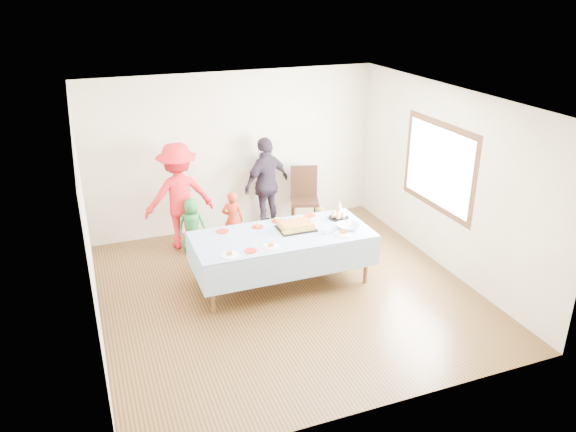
{
  "coord_description": "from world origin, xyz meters",
  "views": [
    {
      "loc": [
        -2.43,
        -6.41,
        4.05
      ],
      "look_at": [
        0.13,
        0.3,
        1.02
      ],
      "focal_mm": 35.0,
      "sensor_mm": 36.0,
      "label": 1
    }
  ],
  "objects_px": {
    "party_table": "(282,237)",
    "dining_chair": "(304,194)",
    "adult_left": "(179,196)",
    "birthday_cake": "(296,226)"
  },
  "relations": [
    {
      "from": "birthday_cake",
      "to": "adult_left",
      "type": "height_order",
      "value": "adult_left"
    },
    {
      "from": "party_table",
      "to": "adult_left",
      "type": "relative_size",
      "value": 1.44
    },
    {
      "from": "party_table",
      "to": "dining_chair",
      "type": "height_order",
      "value": "dining_chair"
    },
    {
      "from": "dining_chair",
      "to": "adult_left",
      "type": "relative_size",
      "value": 0.62
    },
    {
      "from": "party_table",
      "to": "birthday_cake",
      "type": "relative_size",
      "value": 4.76
    },
    {
      "from": "adult_left",
      "to": "dining_chair",
      "type": "bearing_deg",
      "value": 177.55
    },
    {
      "from": "party_table",
      "to": "birthday_cake",
      "type": "xyz_separation_m",
      "value": [
        0.24,
        0.09,
        0.1
      ]
    },
    {
      "from": "adult_left",
      "to": "birthday_cake",
      "type": "bearing_deg",
      "value": 125.73
    },
    {
      "from": "adult_left",
      "to": "party_table",
      "type": "bearing_deg",
      "value": 118.91
    },
    {
      "from": "party_table",
      "to": "dining_chair",
      "type": "distance_m",
      "value": 2.09
    }
  ]
}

